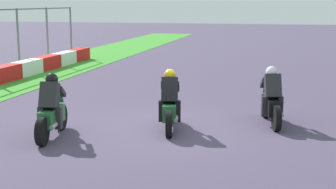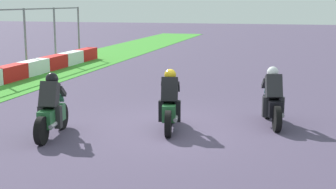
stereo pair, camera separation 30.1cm
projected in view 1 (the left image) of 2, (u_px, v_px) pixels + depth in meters
The scene contains 4 objects.
ground_plane at pixel (169, 128), 12.31m from camera, with size 120.00×120.00×0.00m, color #493E58.
rider_lane_a at pixel (271, 101), 12.59m from camera, with size 2.02×0.66×1.51m.
rider_lane_b at pixel (170, 105), 12.05m from camera, with size 2.03×0.63×1.51m.
rider_lane_c at pixel (52, 111), 11.36m from camera, with size 2.04×0.60×1.51m.
Camera 1 is at (-11.62, -2.73, 3.14)m, focal length 51.98 mm.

